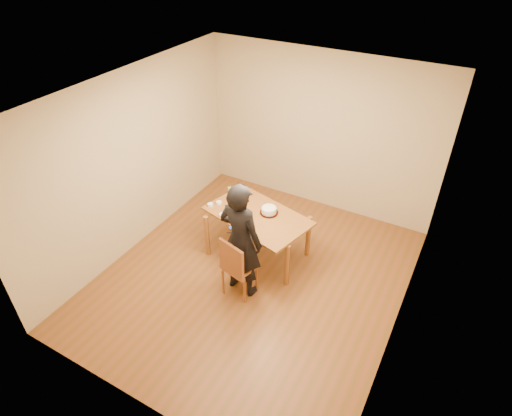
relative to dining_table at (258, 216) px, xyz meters
The scene contains 16 objects.
room_shell 0.66m from the dining_table, 35.58° to the right, with size 4.00×4.50×2.70m.
dining_table is the anchor object (origin of this frame).
dining_chair 0.84m from the dining_table, 79.05° to the right, with size 0.39×0.39×0.04m, color brown.
cake_plate 0.17m from the dining_table, 42.84° to the left, with size 0.26×0.26×0.02m, color red.
cake 0.18m from the dining_table, 42.84° to the left, with size 0.22×0.22×0.07m, color white.
frosting_dome 0.21m from the dining_table, 42.84° to the left, with size 0.21×0.21×0.03m, color white.
frosting_tub 0.29m from the dining_table, 83.60° to the right, with size 0.08×0.08×0.07m, color white.
frosting_lid 0.47m from the dining_table, 110.43° to the right, with size 0.09×0.09×0.01m, color #1837A1.
frosting_dollop 0.47m from the dining_table, 110.43° to the right, with size 0.04×0.04×0.02m, color white.
ramekin_green 0.51m from the dining_table, 146.71° to the right, with size 0.09×0.09×0.04m, color white.
ramekin_yellow 0.64m from the dining_table, behind, with size 0.08×0.08×0.04m, color white.
ramekin_multi 0.74m from the dining_table, 168.67° to the right, with size 0.08×0.08×0.04m, color white.
candy_box_pink 0.78m from the dining_table, 149.78° to the left, with size 0.13×0.06×0.02m, color #D131AC.
candy_box_green 0.79m from the dining_table, 149.71° to the left, with size 0.13×0.06×0.02m, color #21971B.
spatula 0.55m from the dining_table, 100.99° to the right, with size 0.14×0.01×0.01m, color black.
person 0.76m from the dining_table, 78.39° to the right, with size 0.63×0.41×1.71m, color black.
Camera 1 is at (2.20, -3.89, 4.39)m, focal length 30.00 mm.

